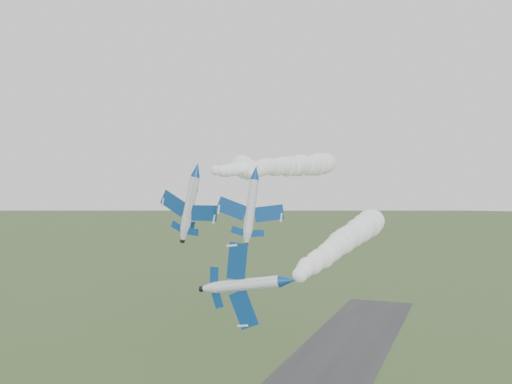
% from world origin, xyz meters
% --- Properties ---
extents(jet_lead, '(2.98, 11.47, 9.39)m').
position_xyz_m(jet_lead, '(14.63, -6.88, 35.31)').
color(jet_lead, white).
extents(smoke_trail_jet_lead, '(7.42, 63.43, 5.04)m').
position_xyz_m(smoke_trail_jet_lead, '(13.85, 27.34, 36.64)').
color(smoke_trail_jet_lead, white).
extents(jet_pair_left, '(11.32, 13.78, 4.09)m').
position_xyz_m(jet_pair_left, '(-9.47, 19.03, 48.16)').
color(jet_pair_left, white).
extents(smoke_trail_jet_pair_left, '(12.80, 54.88, 5.11)m').
position_xyz_m(smoke_trail_jet_pair_left, '(-5.04, 49.62, 49.46)').
color(smoke_trail_jet_pair_left, white).
extents(jet_pair_right, '(10.65, 12.26, 3.32)m').
position_xyz_m(jet_pair_right, '(0.76, 19.61, 47.60)').
color(jet_pair_right, white).
extents(smoke_trail_jet_pair_right, '(28.53, 53.91, 5.38)m').
position_xyz_m(smoke_trail_jet_pair_right, '(-12.25, 48.27, 48.98)').
color(smoke_trail_jet_pair_right, white).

